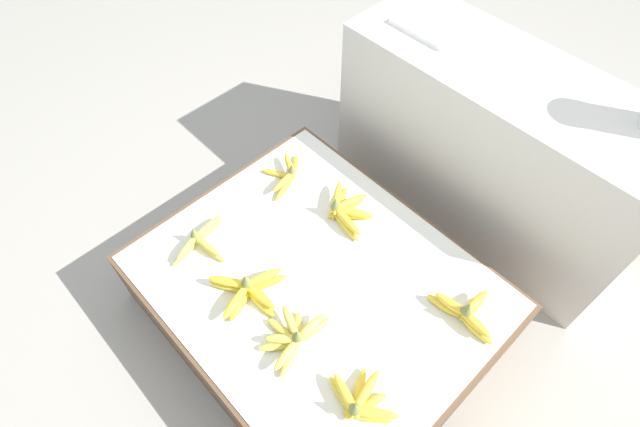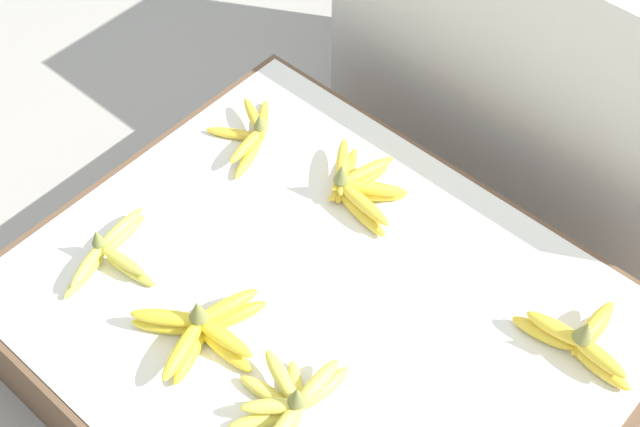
{
  "view_description": "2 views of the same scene",
  "coord_description": "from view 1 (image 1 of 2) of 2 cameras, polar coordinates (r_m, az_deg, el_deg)",
  "views": [
    {
      "loc": [
        0.57,
        -0.53,
        1.72
      ],
      "look_at": [
        -0.09,
        0.1,
        0.47
      ],
      "focal_mm": 28.0,
      "sensor_mm": 36.0,
      "label": 1
    },
    {
      "loc": [
        0.6,
        -0.67,
        1.69
      ],
      "look_at": [
        -0.06,
        0.07,
        0.45
      ],
      "focal_mm": 50.0,
      "sensor_mm": 36.0,
      "label": 2
    }
  ],
  "objects": [
    {
      "name": "banana_bunch_front_midright",
      "position": [
        1.52,
        -3.1,
        -13.9
      ],
      "size": [
        0.18,
        0.24,
        0.1
      ],
      "color": "#DBCC4C",
      "rests_on": "display_platform"
    },
    {
      "name": "banana_bunch_front_right",
      "position": [
        1.46,
        4.56,
        -20.68
      ],
      "size": [
        0.22,
        0.16,
        0.1
      ],
      "color": "gold",
      "rests_on": "display_platform"
    },
    {
      "name": "foam_tray_white",
      "position": [
        1.92,
        12.72,
        20.45
      ],
      "size": [
        0.23,
        0.2,
        0.02
      ],
      "color": "white",
      "rests_on": "back_vendor_table"
    },
    {
      "name": "banana_bunch_middle_midleft",
      "position": [
        1.75,
        2.89,
        0.4
      ],
      "size": [
        0.23,
        0.17,
        0.1
      ],
      "color": "gold",
      "rests_on": "display_platform"
    },
    {
      "name": "ground_plane",
      "position": [
        1.89,
        -0.26,
        -11.74
      ],
      "size": [
        10.0,
        10.0,
        0.0
      ],
      "primitive_type": "plane",
      "color": "gray"
    },
    {
      "name": "display_platform",
      "position": [
        1.76,
        -0.28,
        -9.85
      ],
      "size": [
        1.11,
        0.91,
        0.28
      ],
      "color": "brown",
      "rests_on": "ground_plane"
    },
    {
      "name": "banana_bunch_front_midleft",
      "position": [
        1.6,
        -8.25,
        -8.68
      ],
      "size": [
        0.24,
        0.25,
        0.11
      ],
      "color": "yellow",
      "rests_on": "display_platform"
    },
    {
      "name": "banana_bunch_front_left",
      "position": [
        1.73,
        -13.44,
        -3.11
      ],
      "size": [
        0.16,
        0.24,
        0.08
      ],
      "color": "gold",
      "rests_on": "display_platform"
    },
    {
      "name": "banana_bunch_middle_right",
      "position": [
        1.61,
        16.33,
        -10.73
      ],
      "size": [
        0.24,
        0.14,
        0.11
      ],
      "color": "gold",
      "rests_on": "display_platform"
    },
    {
      "name": "back_vendor_table",
      "position": [
        2.0,
        18.88,
        6.99
      ],
      "size": [
        1.18,
        0.42,
        0.69
      ],
      "color": "beige",
      "rests_on": "ground_plane"
    },
    {
      "name": "banana_bunch_middle_left",
      "position": [
        1.87,
        -3.84,
        4.49
      ],
      "size": [
        0.17,
        0.22,
        0.08
      ],
      "color": "gold",
      "rests_on": "display_platform"
    }
  ]
}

